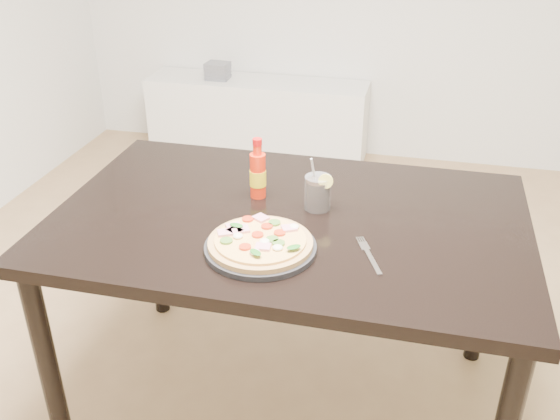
% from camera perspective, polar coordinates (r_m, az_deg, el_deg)
% --- Properties ---
extents(floor, '(4.50, 4.50, 0.00)m').
position_cam_1_polar(floor, '(2.33, 3.84, -16.72)').
color(floor, '#9E7A51').
rests_on(floor, ground).
extents(dining_table, '(1.40, 0.90, 0.75)m').
position_cam_1_polar(dining_table, '(1.90, 0.84, -2.66)').
color(dining_table, black).
rests_on(dining_table, ground).
extents(plate, '(0.30, 0.30, 0.02)m').
position_cam_1_polar(plate, '(1.68, -1.80, -3.47)').
color(plate, black).
rests_on(plate, dining_table).
extents(pizza, '(0.28, 0.28, 0.03)m').
position_cam_1_polar(pizza, '(1.67, -1.83, -2.88)').
color(pizza, tan).
rests_on(pizza, plate).
extents(hot_sauce_bottle, '(0.06, 0.06, 0.19)m').
position_cam_1_polar(hot_sauce_bottle, '(1.93, -2.04, 3.30)').
color(hot_sauce_bottle, red).
rests_on(hot_sauce_bottle, dining_table).
extents(cola_cup, '(0.09, 0.08, 0.17)m').
position_cam_1_polar(cola_cup, '(1.88, 3.47, 1.54)').
color(cola_cup, black).
rests_on(cola_cup, dining_table).
extents(fork, '(0.09, 0.18, 0.00)m').
position_cam_1_polar(fork, '(1.68, 8.09, -4.01)').
color(fork, silver).
rests_on(fork, dining_table).
extents(media_console, '(1.40, 0.34, 0.50)m').
position_cam_1_polar(media_console, '(4.09, -2.07, 8.37)').
color(media_console, white).
rests_on(media_console, ground).
extents(cd_stack, '(0.14, 0.12, 0.10)m').
position_cam_1_polar(cd_stack, '(4.05, -5.72, 12.54)').
color(cd_stack, slate).
rests_on(cd_stack, media_console).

